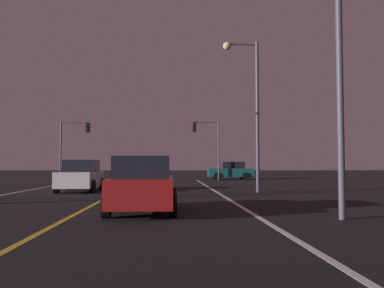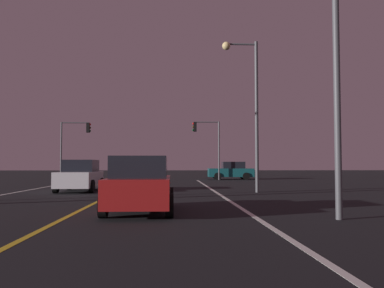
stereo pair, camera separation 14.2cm
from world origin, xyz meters
The scene contains 9 objects.
lane_edge_right centered at (5.20, 15.80, 0.00)m, with size 0.16×43.60×0.01m, color silver.
lane_center_divider centered at (0.00, 15.80, 0.00)m, with size 0.16×43.60×0.01m, color gold.
car_lead_same_lane centered at (1.94, 12.58, 0.82)m, with size 2.02×4.30×1.70m.
car_crossing_side centered at (8.59, 39.45, 0.82)m, with size 4.30×2.02×1.70m.
car_oncoming centered at (-2.06, 22.50, 0.82)m, with size 2.02×4.30×1.70m.
traffic_light_near_right centered at (6.08, 38.10, 4.01)m, with size 2.56×0.36×5.45m.
traffic_light_near_left centered at (-5.97, 38.10, 3.94)m, with size 2.75×0.36×5.32m.
street_lamp_right_near centered at (6.74, 10.68, 5.56)m, with size 2.69×0.44×8.82m.
street_lamp_right_far centered at (6.91, 21.21, 5.02)m, with size 1.89×0.44×7.93m.
Camera 2 is at (2.91, -0.08, 1.46)m, focal length 38.61 mm.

